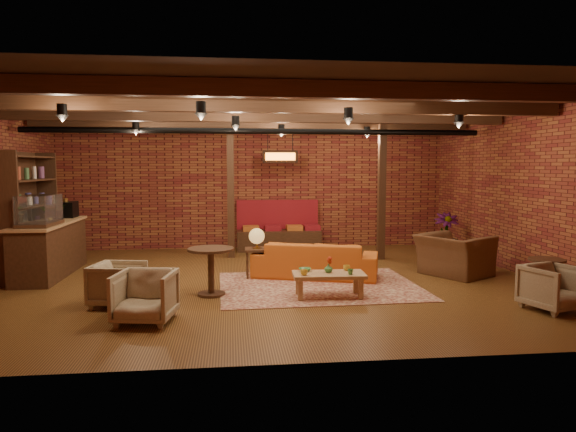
{
  "coord_description": "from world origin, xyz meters",
  "views": [
    {
      "loc": [
        -0.61,
        -9.29,
        2.12
      ],
      "look_at": [
        0.46,
        0.2,
        1.19
      ],
      "focal_mm": 32.0,
      "sensor_mm": 36.0,
      "label": 1
    }
  ],
  "objects": [
    {
      "name": "floor",
      "position": [
        0.0,
        0.0,
        0.0
      ],
      "size": [
        10.0,
        10.0,
        0.0
      ],
      "primitive_type": "plane",
      "color": "#37210D",
      "rests_on": "ground"
    },
    {
      "name": "ceiling",
      "position": [
        0.0,
        0.0,
        3.2
      ],
      "size": [
        10.0,
        8.0,
        0.02
      ],
      "primitive_type": "cube",
      "color": "black",
      "rests_on": "wall_back"
    },
    {
      "name": "wall_back",
      "position": [
        0.0,
        4.0,
        1.6
      ],
      "size": [
        10.0,
        0.02,
        3.2
      ],
      "primitive_type": "cube",
      "color": "maroon",
      "rests_on": "ground"
    },
    {
      "name": "wall_front",
      "position": [
        0.0,
        -4.0,
        1.6
      ],
      "size": [
        10.0,
        0.02,
        3.2
      ],
      "primitive_type": "cube",
      "color": "maroon",
      "rests_on": "ground"
    },
    {
      "name": "wall_right",
      "position": [
        5.0,
        0.0,
        1.6
      ],
      "size": [
        0.02,
        8.0,
        3.2
      ],
      "primitive_type": "cube",
      "color": "maroon",
      "rests_on": "ground"
    },
    {
      "name": "ceiling_beams",
      "position": [
        0.0,
        0.0,
        3.08
      ],
      "size": [
        9.8,
        6.4,
        0.22
      ],
      "primitive_type": null,
      "color": "black",
      "rests_on": "ceiling"
    },
    {
      "name": "ceiling_pipe",
      "position": [
        0.0,
        1.6,
        2.85
      ],
      "size": [
        9.6,
        0.12,
        0.12
      ],
      "primitive_type": "cylinder",
      "rotation": [
        0.0,
        1.57,
        0.0
      ],
      "color": "black",
      "rests_on": "ceiling"
    },
    {
      "name": "post_left",
      "position": [
        -0.6,
        2.6,
        1.6
      ],
      "size": [
        0.16,
        0.16,
        3.2
      ],
      "primitive_type": "cube",
      "color": "black",
      "rests_on": "ground"
    },
    {
      "name": "post_right",
      "position": [
        2.8,
        2.0,
        1.6
      ],
      "size": [
        0.16,
        0.16,
        3.2
      ],
      "primitive_type": "cube",
      "color": "black",
      "rests_on": "ground"
    },
    {
      "name": "service_counter",
      "position": [
        -4.1,
        1.0,
        0.8
      ],
      "size": [
        0.8,
        2.5,
        1.6
      ],
      "primitive_type": null,
      "color": "black",
      "rests_on": "ground"
    },
    {
      "name": "plant_counter",
      "position": [
        -4.0,
        1.2,
        1.22
      ],
      "size": [
        0.35,
        0.39,
        0.3
      ],
      "primitive_type": "imported",
      "color": "#337F33",
      "rests_on": "service_counter"
    },
    {
      "name": "shelving_hutch",
      "position": [
        -4.5,
        1.1,
        1.2
      ],
      "size": [
        0.52,
        2.0,
        2.4
      ],
      "primitive_type": null,
      "color": "black",
      "rests_on": "ground"
    },
    {
      "name": "banquette",
      "position": [
        0.6,
        3.55,
        0.5
      ],
      "size": [
        2.1,
        0.7,
        1.0
      ],
      "primitive_type": null,
      "color": "maroon",
      "rests_on": "ground"
    },
    {
      "name": "service_sign",
      "position": [
        0.6,
        3.1,
        2.35
      ],
      "size": [
        0.86,
        0.06,
        0.3
      ],
      "primitive_type": "cube",
      "color": "orange",
      "rests_on": "ceiling"
    },
    {
      "name": "ceiling_spotlights",
      "position": [
        0.0,
        0.0,
        2.86
      ],
      "size": [
        6.4,
        4.4,
        0.28
      ],
      "primitive_type": null,
      "color": "black",
      "rests_on": "ceiling"
    },
    {
      "name": "rug",
      "position": [
        0.94,
        -0.49,
        0.01
      ],
      "size": [
        3.54,
        2.75,
        0.01
      ],
      "primitive_type": "cube",
      "rotation": [
        0.0,
        0.0,
        0.03
      ],
      "color": "maroon",
      "rests_on": "floor"
    },
    {
      "name": "sofa",
      "position": [
        0.99,
        0.26,
        0.34
      ],
      "size": [
        2.51,
        1.58,
        0.68
      ],
      "primitive_type": "imported",
      "rotation": [
        0.0,
        0.0,
        2.84
      ],
      "color": "#BC571A",
      "rests_on": "floor"
    },
    {
      "name": "coffee_table",
      "position": [
        0.95,
        -1.26,
        0.36
      ],
      "size": [
        1.18,
        0.62,
        0.65
      ],
      "rotation": [
        0.0,
        0.0,
        -0.04
      ],
      "color": "olive",
      "rests_on": "floor"
    },
    {
      "name": "side_table_lamp",
      "position": [
        -0.12,
        0.37,
        0.72
      ],
      "size": [
        0.46,
        0.46,
        0.95
      ],
      "rotation": [
        0.0,
        0.0,
        -0.02
      ],
      "color": "black",
      "rests_on": "floor"
    },
    {
      "name": "round_table_left",
      "position": [
        -0.94,
        -0.92,
        0.53
      ],
      "size": [
        0.76,
        0.76,
        0.79
      ],
      "color": "black",
      "rests_on": "floor"
    },
    {
      "name": "armchair_a",
      "position": [
        -2.32,
        -1.39,
        0.37
      ],
      "size": [
        0.79,
        0.83,
        0.73
      ],
      "primitive_type": "imported",
      "rotation": [
        0.0,
        0.0,
        1.37
      ],
      "color": "beige",
      "rests_on": "floor"
    },
    {
      "name": "armchair_b",
      "position": [
        -1.78,
        -2.3,
        0.39
      ],
      "size": [
        0.86,
        0.82,
        0.78
      ],
      "primitive_type": "imported",
      "rotation": [
        0.0,
        0.0,
        -0.16
      ],
      "color": "beige",
      "rests_on": "floor"
    },
    {
      "name": "armchair_right",
      "position": [
        3.7,
        0.11,
        0.53
      ],
      "size": [
        1.3,
        1.45,
        1.07
      ],
      "primitive_type": "imported",
      "rotation": [
        0.0,
        0.0,
        2.1
      ],
      "color": "brown",
      "rests_on": "floor"
    },
    {
      "name": "side_table_book",
      "position": [
        4.14,
        1.53,
        0.46
      ],
      "size": [
        0.46,
        0.46,
        0.51
      ],
      "rotation": [
        0.0,
        0.0,
        -0.03
      ],
      "color": "black",
      "rests_on": "floor"
    },
    {
      "name": "round_table_right",
      "position": [
        4.39,
        -1.77,
        0.44
      ],
      "size": [
        0.56,
        0.56,
        0.65
      ],
      "color": "black",
      "rests_on": "floor"
    },
    {
      "name": "armchair_far",
      "position": [
        4.1,
        -2.37,
        0.37
      ],
      "size": [
        0.89,
        0.87,
        0.74
      ],
      "primitive_type": "imported",
      "rotation": [
        0.0,
        0.0,
        0.32
      ],
      "color": "beige",
      "rests_on": "floor"
    },
    {
      "name": "plant_tall",
      "position": [
        4.4,
        2.13,
        1.55
      ],
      "size": [
        2.02,
        2.02,
        3.1
      ],
      "primitive_type": "imported",
      "rotation": [
        0.0,
        0.0,
        -0.18
      ],
      "color": "#4C7F4C",
      "rests_on": "floor"
    }
  ]
}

